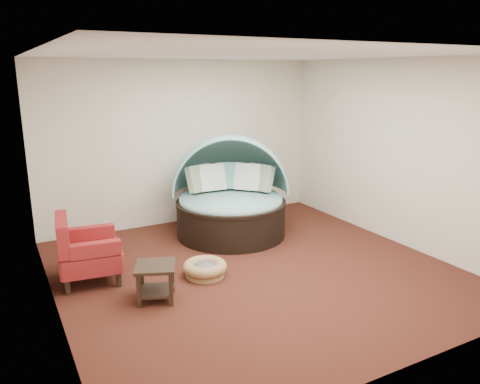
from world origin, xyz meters
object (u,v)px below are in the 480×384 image
red_armchair (85,251)px  side_table (156,277)px  pet_basket (205,268)px  canopy_daybed (231,189)px

red_armchair → side_table: red_armchair is taller
pet_basket → red_armchair: bearing=157.6°
canopy_daybed → side_table: 2.52m
canopy_daybed → red_armchair: canopy_daybed is taller
red_armchair → side_table: 1.09m
red_armchair → side_table: bearing=-48.1°
red_armchair → side_table: size_ratio=1.49×
pet_basket → side_table: 0.85m
canopy_daybed → pet_basket: size_ratio=3.44×
pet_basket → red_armchair: 1.53m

